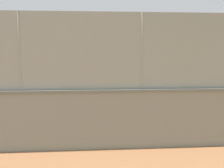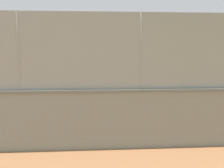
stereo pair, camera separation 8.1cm
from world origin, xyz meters
name	(u,v)px [view 2 (the right image)]	position (x,y,z in m)	size (l,w,h in m)	color
ground_plane	(68,95)	(0.00, 0.00, 0.00)	(260.00, 260.00, 0.00)	#A36B42
perimeter_wall	(140,118)	(-2.85, 9.23, 0.84)	(33.16, 0.75, 1.66)	gray
fence_panel_on_wall	(141,51)	(-2.85, 9.23, 2.70)	(32.56, 0.50, 2.08)	gray
player_baseline_waiting	(141,85)	(-4.14, 1.89, 0.86)	(0.67, 1.11, 1.46)	navy
player_near_wall_returning	(111,78)	(-2.73, -1.65, 0.88)	(0.94, 0.92, 1.50)	#591919
player_at_service_line	(41,97)	(0.51, 5.82, 0.89)	(0.67, 1.06, 1.52)	#591919
sports_ball	(169,83)	(-5.54, 2.40, 0.97)	(0.24, 0.24, 0.24)	#3399D8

